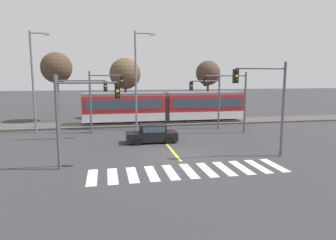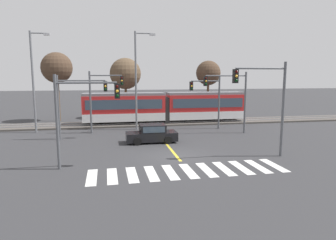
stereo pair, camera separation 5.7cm
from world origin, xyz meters
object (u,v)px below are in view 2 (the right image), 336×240
(light_rail_tram, at_px, (165,106))
(sedan_crossing, at_px, (152,134))
(traffic_light_mid_right, at_px, (231,92))
(bare_tree_east, at_px, (208,73))
(traffic_light_far_left, at_px, (102,93))
(street_lamp_centre, at_px, (137,76))
(traffic_light_mid_left, at_px, (76,97))
(traffic_light_far_right, at_px, (209,95))
(traffic_light_near_left, at_px, (80,107))
(bare_tree_far_west, at_px, (57,68))
(street_lamp_west, at_px, (34,77))
(traffic_light_near_right, at_px, (267,95))
(bare_tree_west, at_px, (125,74))

(light_rail_tram, xyz_separation_m, sedan_crossing, (-2.91, -9.56, -1.35))
(traffic_light_mid_right, distance_m, bare_tree_east, 13.24)
(traffic_light_mid_right, bearing_deg, traffic_light_far_left, 167.82)
(traffic_light_mid_right, distance_m, street_lamp_centre, 9.43)
(traffic_light_mid_left, bearing_deg, traffic_light_far_right, 11.69)
(sedan_crossing, distance_m, traffic_light_mid_left, 7.34)
(traffic_light_far_left, distance_m, traffic_light_near_left, 11.25)
(traffic_light_mid_left, relative_size, street_lamp_centre, 0.56)
(traffic_light_far_right, height_order, bare_tree_far_west, bare_tree_far_west)
(traffic_light_far_left, bearing_deg, street_lamp_west, 167.48)
(traffic_light_mid_left, distance_m, bare_tree_far_west, 12.16)
(traffic_light_far_right, relative_size, bare_tree_far_west, 0.67)
(bare_tree_east, bearing_deg, street_lamp_west, -156.22)
(traffic_light_near_right, height_order, traffic_light_mid_left, traffic_light_near_right)
(traffic_light_far_left, distance_m, bare_tree_east, 17.57)
(traffic_light_far_right, xyz_separation_m, street_lamp_centre, (-7.23, 1.07, 1.93))
(traffic_light_far_left, bearing_deg, bare_tree_west, 74.94)
(street_lamp_centre, bearing_deg, light_rail_tram, 43.40)
(traffic_light_far_left, relative_size, traffic_light_near_right, 0.92)
(traffic_light_mid_left, bearing_deg, bare_tree_far_west, 106.37)
(street_lamp_west, relative_size, street_lamp_centre, 0.98)
(traffic_light_near_right, height_order, street_lamp_west, street_lamp_west)
(traffic_light_mid_right, xyz_separation_m, street_lamp_west, (-18.31, 3.99, 1.43))
(traffic_light_near_right, distance_m, street_lamp_west, 21.37)
(traffic_light_mid_right, height_order, bare_tree_west, bare_tree_west)
(traffic_light_mid_left, relative_size, bare_tree_far_west, 0.67)
(light_rail_tram, xyz_separation_m, traffic_light_far_left, (-7.02, -4.51, 1.86))
(traffic_light_near_right, relative_size, street_lamp_centre, 0.65)
(traffic_light_far_left, bearing_deg, bare_tree_east, 36.38)
(traffic_light_mid_right, bearing_deg, street_lamp_centre, 155.74)
(light_rail_tram, relative_size, bare_tree_far_west, 2.23)
(traffic_light_mid_right, distance_m, traffic_light_mid_left, 14.12)
(traffic_light_near_right, bearing_deg, light_rail_tram, 104.66)
(traffic_light_near_left, bearing_deg, bare_tree_far_west, 102.52)
(traffic_light_mid_right, relative_size, traffic_light_far_right, 1.06)
(bare_tree_west, bearing_deg, bare_tree_east, -0.03)
(traffic_light_mid_left, bearing_deg, traffic_light_near_right, -32.87)
(traffic_light_far_left, distance_m, street_lamp_west, 6.60)
(traffic_light_near_right, distance_m, traffic_light_near_left, 12.06)
(traffic_light_near_left, xyz_separation_m, street_lamp_west, (-5.32, 12.60, 1.70))
(traffic_light_far_left, relative_size, street_lamp_centre, 0.60)
(sedan_crossing, xyz_separation_m, traffic_light_near_right, (6.97, -5.96, 3.53))
(sedan_crossing, height_order, traffic_light_far_left, traffic_light_far_left)
(traffic_light_near_left, bearing_deg, bare_tree_west, 80.12)
(traffic_light_mid_right, bearing_deg, traffic_light_mid_left, 179.61)
(traffic_light_near_left, bearing_deg, traffic_light_mid_left, 97.33)
(bare_tree_west, bearing_deg, light_rail_tram, -54.13)
(sedan_crossing, height_order, traffic_light_mid_right, traffic_light_mid_right)
(traffic_light_near_left, relative_size, bare_tree_far_west, 0.67)
(traffic_light_mid_left, xyz_separation_m, street_lamp_centre, (5.63, 3.73, 1.81))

